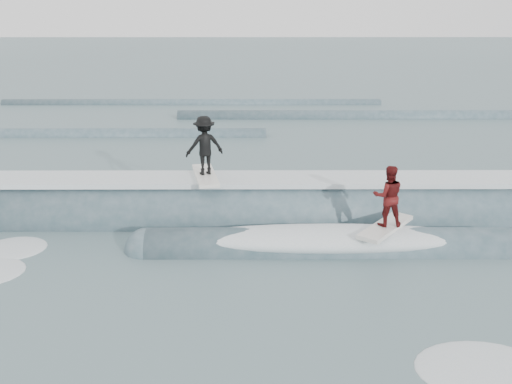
{
  "coord_description": "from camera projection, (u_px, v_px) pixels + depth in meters",
  "views": [
    {
      "loc": [
        -0.05,
        -11.06,
        5.94
      ],
      "look_at": [
        0.0,
        3.01,
        1.1
      ],
      "focal_mm": 40.0,
      "sensor_mm": 36.0,
      "label": 1
    }
  ],
  "objects": [
    {
      "name": "ground",
      "position": [
        256.0,
        285.0,
        12.39
      ],
      "size": [
        160.0,
        160.0,
        0.0
      ],
      "primitive_type": "plane",
      "color": "#425B61",
      "rests_on": "ground"
    },
    {
      "name": "breaking_wave",
      "position": [
        265.0,
        220.0,
        15.87
      ],
      "size": [
        23.52,
        3.9,
        2.25
      ],
      "color": "#334D56",
      "rests_on": "ground"
    },
    {
      "name": "surfer_black",
      "position": [
        205.0,
        148.0,
        15.53
      ],
      "size": [
        1.19,
        2.07,
        1.71
      ],
      "color": "silver",
      "rests_on": "ground"
    },
    {
      "name": "surfer_red",
      "position": [
        388.0,
        201.0,
        13.7
      ],
      "size": [
        1.67,
        1.91,
        1.61
      ],
      "color": "silver",
      "rests_on": "ground"
    },
    {
      "name": "whitewater",
      "position": [
        209.0,
        282.0,
        12.51
      ],
      "size": [
        15.08,
        6.36,
        0.1
      ],
      "color": "white",
      "rests_on": "ground"
    },
    {
      "name": "far_swells",
      "position": [
        229.0,
        119.0,
        29.08
      ],
      "size": [
        39.53,
        8.65,
        0.8
      ],
      "color": "#334D56",
      "rests_on": "ground"
    }
  ]
}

